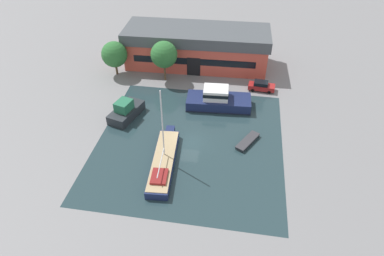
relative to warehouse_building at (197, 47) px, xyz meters
The scene contains 10 objects.
ground_plane 23.62m from the warehouse_building, 83.78° to the right, with size 440.00×440.00×0.00m, color slate.
water_canal 23.62m from the warehouse_building, 83.78° to the right, with size 25.44×26.90×0.01m, color #23383D.
warehouse_building is the anchor object (origin of this frame).
quay_tree_near_building 8.40m from the warehouse_building, 123.82° to the right, with size 4.59×4.59×7.17m.
quay_tree_by_water 15.16m from the warehouse_building, 155.22° to the right, with size 4.56×4.56×6.21m.
parked_car 14.76m from the warehouse_building, 32.30° to the right, with size 4.54×2.17×1.64m.
sailboat_moored 28.17m from the warehouse_building, 90.09° to the right, with size 3.56×13.00×10.73m.
motor_cruiser 14.99m from the warehouse_building, 68.36° to the right, with size 10.37×4.82×3.35m.
small_dinghy 24.60m from the warehouse_building, 64.53° to the right, with size 3.38×4.65×0.51m.
cabin_boat 20.57m from the warehouse_building, 113.07° to the right, with size 4.49×6.75×2.97m.
Camera 1 is at (6.07, -35.58, 31.11)m, focal length 32.00 mm.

